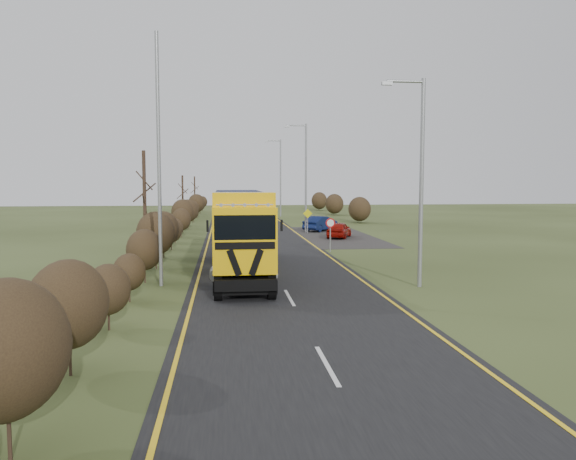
# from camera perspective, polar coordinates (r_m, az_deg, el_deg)

# --- Properties ---
(ground) EXTENTS (160.00, 160.00, 0.00)m
(ground) POSITION_cam_1_polar(r_m,az_deg,el_deg) (25.69, -0.88, -5.11)
(ground) COLOR #343F1B
(ground) RESTS_ON ground
(road) EXTENTS (8.00, 120.00, 0.02)m
(road) POSITION_cam_1_polar(r_m,az_deg,el_deg) (35.55, -2.44, -2.28)
(road) COLOR black
(road) RESTS_ON ground
(layby) EXTENTS (6.00, 18.00, 0.02)m
(layby) POSITION_cam_1_polar(r_m,az_deg,el_deg) (46.27, 4.74, -0.60)
(layby) COLOR #2B2926
(layby) RESTS_ON ground
(lane_markings) EXTENTS (7.52, 116.00, 0.01)m
(lane_markings) POSITION_cam_1_polar(r_m,az_deg,el_deg) (35.24, -2.41, -2.31)
(lane_markings) COLOR yellow
(lane_markings) RESTS_ON road
(hedgerow) EXTENTS (2.24, 102.04, 6.05)m
(hedgerow) POSITION_cam_1_polar(r_m,az_deg,el_deg) (33.39, -12.52, -0.09)
(hedgerow) COLOR #302115
(hedgerow) RESTS_ON ground
(lorry) EXTENTS (2.84, 14.59, 4.07)m
(lorry) POSITION_cam_1_polar(r_m,az_deg,el_deg) (27.76, -4.90, 0.43)
(lorry) COLOR black
(lorry) RESTS_ON ground
(car_red_hatchback) EXTENTS (2.82, 4.03, 1.27)m
(car_red_hatchback) POSITION_cam_1_polar(r_m,az_deg,el_deg) (44.68, 5.21, 0.01)
(car_red_hatchback) COLOR #910E07
(car_red_hatchback) RESTS_ON ground
(car_blue_sedan) EXTENTS (3.70, 4.03, 1.34)m
(car_blue_sedan) POSITION_cam_1_polar(r_m,az_deg,el_deg) (50.73, 3.34, 0.65)
(car_blue_sedan) COLOR #0B163F
(car_blue_sedan) RESTS_ON ground
(streetlight_near) EXTENTS (1.87, 0.18, 8.76)m
(streetlight_near) POSITION_cam_1_polar(r_m,az_deg,el_deg) (24.31, 13.19, 5.59)
(streetlight_near) COLOR gray
(streetlight_near) RESTS_ON ground
(streetlight_mid) EXTENTS (2.01, 0.19, 9.45)m
(streetlight_mid) POSITION_cam_1_polar(r_m,az_deg,el_deg) (49.06, 1.69, 5.83)
(streetlight_mid) COLOR gray
(streetlight_mid) RESTS_ON ground
(streetlight_far) EXTENTS (2.06, 0.19, 9.73)m
(streetlight_far) POSITION_cam_1_polar(r_m,az_deg,el_deg) (71.27, -0.87, 5.70)
(streetlight_far) COLOR gray
(streetlight_far) RESTS_ON ground
(left_pole) EXTENTS (0.16, 0.16, 10.72)m
(left_pole) POSITION_cam_1_polar(r_m,az_deg,el_deg) (24.50, -12.98, 6.86)
(left_pole) COLOR gray
(left_pole) RESTS_ON ground
(speed_sign) EXTENTS (0.60, 0.10, 2.16)m
(speed_sign) POSITION_cam_1_polar(r_m,az_deg,el_deg) (35.68, 4.32, 0.13)
(speed_sign) COLOR gray
(speed_sign) RESTS_ON ground
(warning_board) EXTENTS (0.81, 0.11, 2.11)m
(warning_board) POSITION_cam_1_polar(r_m,az_deg,el_deg) (48.49, 2.01, 1.21)
(warning_board) COLOR gray
(warning_board) RESTS_ON ground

